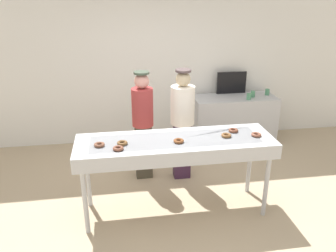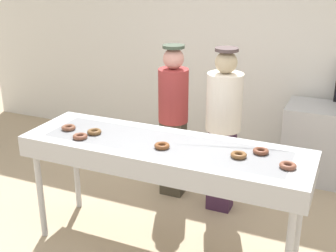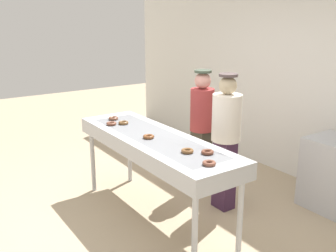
% 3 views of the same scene
% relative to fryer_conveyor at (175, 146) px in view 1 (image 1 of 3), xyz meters
% --- Properties ---
extents(ground_plane, '(16.00, 16.00, 0.00)m').
position_rel_fryer_conveyor_xyz_m(ground_plane, '(0.00, 0.00, -0.90)').
color(ground_plane, tan).
extents(back_wall, '(8.00, 0.12, 3.27)m').
position_rel_fryer_conveyor_xyz_m(back_wall, '(0.00, 2.38, 0.73)').
color(back_wall, white).
rests_on(back_wall, ground).
extents(fryer_conveyor, '(2.37, 0.71, 0.99)m').
position_rel_fryer_conveyor_xyz_m(fryer_conveyor, '(0.00, 0.00, 0.00)').
color(fryer_conveyor, '#B7BABF').
rests_on(fryer_conveyor, ground).
extents(chocolate_donut_0, '(0.14, 0.14, 0.04)m').
position_rel_fryer_conveyor_xyz_m(chocolate_donut_0, '(0.02, -0.09, 0.11)').
color(chocolate_donut_0, brown).
rests_on(chocolate_donut_0, fryer_conveyor).
extents(chocolate_donut_1, '(0.16, 0.16, 0.04)m').
position_rel_fryer_conveyor_xyz_m(chocolate_donut_1, '(-0.63, -0.04, 0.11)').
color(chocolate_donut_1, brown).
rests_on(chocolate_donut_1, fryer_conveyor).
extents(chocolate_donut_2, '(0.17, 0.17, 0.04)m').
position_rel_fryer_conveyor_xyz_m(chocolate_donut_2, '(-0.68, -0.18, 0.11)').
color(chocolate_donut_2, brown).
rests_on(chocolate_donut_2, fryer_conveyor).
extents(chocolate_donut_3, '(0.14, 0.14, 0.04)m').
position_rel_fryer_conveyor_xyz_m(chocolate_donut_3, '(0.99, -0.05, 0.11)').
color(chocolate_donut_3, brown).
rests_on(chocolate_donut_3, fryer_conveyor).
extents(chocolate_donut_4, '(0.17, 0.17, 0.04)m').
position_rel_fryer_conveyor_xyz_m(chocolate_donut_4, '(-0.89, -0.05, 0.11)').
color(chocolate_donut_4, brown).
rests_on(chocolate_donut_4, fryer_conveyor).
extents(chocolate_donut_5, '(0.14, 0.14, 0.04)m').
position_rel_fryer_conveyor_xyz_m(chocolate_donut_5, '(0.76, 0.12, 0.11)').
color(chocolate_donut_5, brown).
rests_on(chocolate_donut_5, fryer_conveyor).
extents(chocolate_donut_6, '(0.16, 0.16, 0.04)m').
position_rel_fryer_conveyor_xyz_m(chocolate_donut_6, '(0.62, -0.01, 0.11)').
color(chocolate_donut_6, brown).
rests_on(chocolate_donut_6, fryer_conveyor).
extents(worker_baker, '(0.34, 0.34, 1.64)m').
position_rel_fryer_conveyor_xyz_m(worker_baker, '(0.25, 0.83, 0.03)').
color(worker_baker, '#3A203B').
rests_on(worker_baker, ground).
extents(worker_assistant, '(0.30, 0.30, 1.61)m').
position_rel_fryer_conveyor_xyz_m(worker_assistant, '(-0.31, 0.93, -0.01)').
color(worker_assistant, '#3E392D').
rests_on(worker_assistant, ground).
extents(prep_counter, '(1.47, 0.59, 0.87)m').
position_rel_fryer_conveyor_xyz_m(prep_counter, '(1.42, 1.93, -0.47)').
color(prep_counter, '#B7BABF').
rests_on(prep_counter, ground).
extents(paper_cup_0, '(0.08, 0.08, 0.11)m').
position_rel_fryer_conveyor_xyz_m(paper_cup_0, '(1.60, 1.75, 0.02)').
color(paper_cup_0, '#4C8C66').
rests_on(paper_cup_0, prep_counter).
extents(paper_cup_1, '(0.08, 0.08, 0.11)m').
position_rel_fryer_conveyor_xyz_m(paper_cup_1, '(2.03, 1.97, 0.02)').
color(paper_cup_1, '#4C8C66').
rests_on(paper_cup_1, prep_counter).
extents(paper_cup_2, '(0.08, 0.08, 0.11)m').
position_rel_fryer_conveyor_xyz_m(paper_cup_2, '(1.73, 1.88, 0.02)').
color(paper_cup_2, '#4C8C66').
rests_on(paper_cup_2, prep_counter).
extents(menu_display, '(0.54, 0.04, 0.40)m').
position_rel_fryer_conveyor_xyz_m(menu_display, '(1.42, 2.18, 0.16)').
color(menu_display, black).
rests_on(menu_display, prep_counter).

